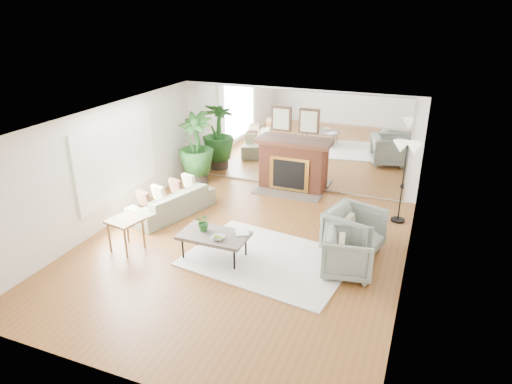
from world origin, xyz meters
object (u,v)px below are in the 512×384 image
at_px(coffee_table, 214,236).
at_px(floor_lamp, 407,154).
at_px(potted_ficus, 196,146).
at_px(armchair_back, 354,231).
at_px(side_table, 125,224).
at_px(armchair_front, 348,254).
at_px(sofa, 172,202).
at_px(fireplace, 291,165).

bearing_deg(coffee_table, floor_lamp, 43.56).
xyz_separation_m(potted_ficus, floor_lamp, (5.11, -0.40, 0.52)).
bearing_deg(floor_lamp, armchair_back, -112.03).
relative_size(side_table, potted_ficus, 0.35).
bearing_deg(side_table, armchair_front, 9.80).
height_order(sofa, potted_ficus, potted_ficus).
distance_m(fireplace, sofa, 3.12).
height_order(fireplace, sofa, fireplace).
distance_m(fireplace, potted_ficus, 2.48).
xyz_separation_m(side_table, potted_ficus, (-0.42, 3.58, 0.46)).
distance_m(fireplace, floor_lamp, 2.96).
height_order(fireplace, side_table, fireplace).
distance_m(sofa, armchair_back, 4.05).
height_order(armchair_front, floor_lamp, floor_lamp).
height_order(potted_ficus, floor_lamp, potted_ficus).
bearing_deg(armchair_back, floor_lamp, -5.52).
bearing_deg(fireplace, coffee_table, -94.60).
bearing_deg(armchair_front, potted_ficus, 47.80).
bearing_deg(armchair_front, fireplace, 22.39).
height_order(armchair_back, armchair_front, armchair_back).
distance_m(sofa, potted_ficus, 2.06).
xyz_separation_m(fireplace, coffee_table, (-0.30, -3.70, -0.21)).
height_order(sofa, armchair_back, armchair_back).
bearing_deg(potted_ficus, fireplace, 10.57).
bearing_deg(armchair_back, fireplace, 55.35).
xyz_separation_m(coffee_table, side_table, (-1.69, -0.32, 0.08)).
height_order(armchair_back, potted_ficus, potted_ficus).
xyz_separation_m(armchair_back, potted_ficus, (-4.44, 2.07, 0.56)).
xyz_separation_m(sofa, side_table, (0.02, -1.68, 0.24)).
relative_size(fireplace, armchair_back, 2.16).
relative_size(armchair_back, floor_lamp, 0.53).
distance_m(sofa, armchair_front, 4.20).
height_order(sofa, side_table, side_table).
bearing_deg(side_table, coffee_table, 10.85).
relative_size(fireplace, side_table, 3.14).
distance_m(coffee_table, floor_lamp, 4.27).
relative_size(coffee_table, armchair_back, 1.31).
bearing_deg(sofa, armchair_back, 104.62).
xyz_separation_m(fireplace, armchair_back, (2.03, -2.52, -0.23)).
bearing_deg(potted_ficus, coffee_table, -56.97).
bearing_deg(potted_ficus, sofa, -78.15).
distance_m(side_table, floor_lamp, 5.75).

